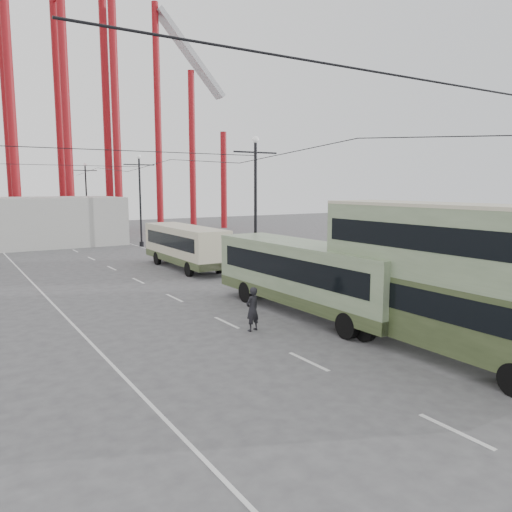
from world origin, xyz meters
TOP-DOWN VIEW (x-y plane):
  - ground at (0.00, 0.00)m, footprint 160.00×160.00m
  - road_markings at (-0.86, 19.70)m, footprint 12.52×120.00m
  - lamp_post_mid at (5.60, 18.00)m, footprint 3.20×0.44m
  - lamp_post_far at (5.60, 40.00)m, footprint 3.20×0.44m
  - lamp_post_distant at (5.60, 62.00)m, footprint 3.20×0.44m
  - roller_coaster at (-2.49, 56.89)m, footprint 52.95×5.00m
  - fairground_shed at (-6.00, 47.00)m, footprint 22.00×10.00m
  - double_decker_bus at (3.49, 1.71)m, footprint 2.69×10.39m
  - single_decker_green at (3.16, 9.36)m, footprint 2.96×12.20m
  - single_decker_cream at (3.69, 24.90)m, footprint 2.72×10.26m
  - pedestrian at (-0.67, 8.30)m, footprint 0.79×0.63m

SIDE VIEW (x-z plane):
  - ground at x=0.00m, z-range 0.00..0.00m
  - road_markings at x=-0.86m, z-range 0.00..0.01m
  - pedestrian at x=-0.67m, z-range 0.00..1.91m
  - single_decker_cream at x=3.69m, z-range 0.20..3.38m
  - single_decker_green at x=3.16m, z-range 0.22..3.66m
  - fairground_shed at x=-6.00m, z-range 0.00..5.00m
  - double_decker_bus at x=3.49m, z-range 0.34..5.91m
  - lamp_post_mid at x=5.60m, z-range 0.02..9.34m
  - lamp_post_far at x=5.60m, z-range 0.02..9.34m
  - lamp_post_distant at x=5.60m, z-range 0.02..9.34m
  - roller_coaster at x=-2.49m, z-range -4.82..50.66m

